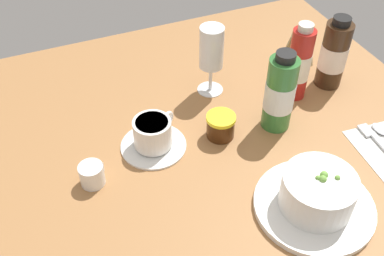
# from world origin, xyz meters

# --- Properties ---
(ground_plane) EXTENTS (1.10, 0.84, 0.03)m
(ground_plane) POSITION_xyz_m (0.00, 0.00, -0.01)
(ground_plane) COLOR #9E6B3D
(porridge_bowl) EXTENTS (0.21, 0.21, 0.09)m
(porridge_bowl) POSITION_xyz_m (0.14, -0.28, 0.04)
(porridge_bowl) COLOR white
(porridge_bowl) RESTS_ON ground_plane
(coffee_cup) EXTENTS (0.13, 0.13, 0.07)m
(coffee_cup) POSITION_xyz_m (-0.07, -0.02, 0.03)
(coffee_cup) COLOR white
(coffee_cup) RESTS_ON ground_plane
(creamer_jug) EXTENTS (0.05, 0.05, 0.05)m
(creamer_jug) POSITION_xyz_m (-0.21, -0.07, 0.02)
(creamer_jug) COLOR white
(creamer_jug) RESTS_ON ground_plane
(wine_glass) EXTENTS (0.06, 0.06, 0.16)m
(wine_glass) POSITION_xyz_m (0.11, 0.10, 0.11)
(wine_glass) COLOR white
(wine_glass) RESTS_ON ground_plane
(jam_jar) EXTENTS (0.06, 0.06, 0.05)m
(jam_jar) POSITION_xyz_m (0.06, -0.04, 0.03)
(jam_jar) COLOR #41220D
(jam_jar) RESTS_ON ground_plane
(sauce_bottle_red) EXTENTS (0.05, 0.05, 0.18)m
(sauce_bottle_red) POSITION_xyz_m (0.28, 0.01, 0.09)
(sauce_bottle_red) COLOR #B21E19
(sauce_bottle_red) RESTS_ON ground_plane
(sauce_bottle_brown) EXTENTS (0.06, 0.06, 0.17)m
(sauce_bottle_brown) POSITION_xyz_m (0.37, 0.02, 0.08)
(sauce_bottle_brown) COLOR #382314
(sauce_bottle_brown) RESTS_ON ground_plane
(sauce_bottle_green) EXTENTS (0.06, 0.06, 0.18)m
(sauce_bottle_green) POSITION_xyz_m (0.19, -0.06, 0.08)
(sauce_bottle_green) COLOR #337233
(sauce_bottle_green) RESTS_ON ground_plane
(menu_card) EXTENTS (0.05, 0.07, 0.09)m
(menu_card) POSITION_xyz_m (0.36, 0.13, 0.05)
(menu_card) COLOR tan
(menu_card) RESTS_ON ground_plane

